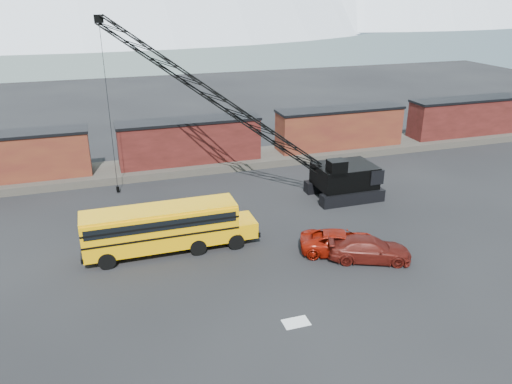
{
  "coord_description": "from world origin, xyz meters",
  "views": [
    {
      "loc": [
        -8.23,
        -24.05,
        16.34
      ],
      "look_at": [
        1.86,
        7.05,
        3.0
      ],
      "focal_mm": 35.0,
      "sensor_mm": 36.0,
      "label": 1
    }
  ],
  "objects_px": {
    "crawler_crane": "(218,100)",
    "maroon_suv": "(369,249)",
    "red_pickup": "(342,243)",
    "school_bus": "(166,227)"
  },
  "relations": [
    {
      "from": "red_pickup",
      "to": "maroon_suv",
      "type": "height_order",
      "value": "maroon_suv"
    },
    {
      "from": "maroon_suv",
      "to": "crawler_crane",
      "type": "bearing_deg",
      "value": 47.73
    },
    {
      "from": "crawler_crane",
      "to": "red_pickup",
      "type": "bearing_deg",
      "value": -66.95
    },
    {
      "from": "crawler_crane",
      "to": "maroon_suv",
      "type": "bearing_deg",
      "value": -64.51
    },
    {
      "from": "red_pickup",
      "to": "maroon_suv",
      "type": "xyz_separation_m",
      "value": [
        1.28,
        -1.38,
        0.01
      ]
    },
    {
      "from": "crawler_crane",
      "to": "school_bus",
      "type": "bearing_deg",
      "value": -124.68
    },
    {
      "from": "red_pickup",
      "to": "maroon_suv",
      "type": "relative_size",
      "value": 1.02
    },
    {
      "from": "maroon_suv",
      "to": "crawler_crane",
      "type": "xyz_separation_m",
      "value": [
        -6.47,
        13.57,
        7.45
      ]
    },
    {
      "from": "school_bus",
      "to": "red_pickup",
      "type": "xyz_separation_m",
      "value": [
        10.97,
        -3.84,
        -1.04
      ]
    },
    {
      "from": "school_bus",
      "to": "maroon_suv",
      "type": "xyz_separation_m",
      "value": [
        12.25,
        -5.22,
        -1.02
      ]
    }
  ]
}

